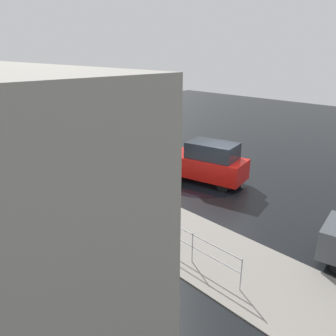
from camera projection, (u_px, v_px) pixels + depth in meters
The scene contains 8 objects.
ground_plane at pixel (220, 191), 15.33m from camera, with size 60.00×60.00×0.00m, color black.
kerb_strip at pixel (153, 221), 12.60m from camera, with size 24.00×3.20×0.04m, color gray.
moving_hatchback at pixel (208, 162), 16.15m from camera, with size 4.18×2.54×2.06m.
fire_hydrant at pixel (118, 180), 15.66m from camera, with size 0.42×0.31×0.80m.
pedestrian at pixel (101, 165), 15.96m from camera, with size 0.33×0.55×1.62m.
metal_railing at pixel (138, 213), 11.75m from camera, with size 8.89×0.04×1.05m.
sign_post at pixel (118, 161), 14.60m from camera, with size 0.07×0.44×2.40m.
puddle_patch at pixel (203, 181), 16.57m from camera, with size 4.23×4.23×0.01m, color black.
Camera 1 is at (-8.50, 11.47, 6.20)m, focal length 35.00 mm.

